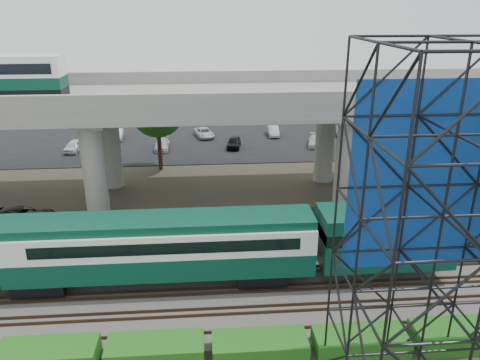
{
  "coord_description": "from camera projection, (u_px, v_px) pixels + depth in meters",
  "views": [
    {
      "loc": [
        -1.4,
        -22.53,
        16.09
      ],
      "look_at": [
        0.85,
        6.0,
        5.33
      ],
      "focal_mm": 35.0,
      "sensor_mm": 36.0,
      "label": 1
    }
  ],
  "objects": [
    {
      "name": "ground",
      "position": [
        233.0,
        304.0,
        26.79
      ],
      "size": [
        140.0,
        140.0,
        0.0
      ],
      "primitive_type": "plane",
      "color": "#474233",
      "rests_on": "ground"
    },
    {
      "name": "ballast_bed",
      "position": [
        231.0,
        283.0,
        28.62
      ],
      "size": [
        90.0,
        12.0,
        0.2
      ],
      "primitive_type": "cube",
      "color": "slate",
      "rests_on": "ground"
    },
    {
      "name": "service_road",
      "position": [
        225.0,
        223.0,
        36.58
      ],
      "size": [
        90.0,
        5.0,
        0.08
      ],
      "primitive_type": "cube",
      "color": "black",
      "rests_on": "ground"
    },
    {
      "name": "parking_lot",
      "position": [
        216.0,
        141.0,
        58.5
      ],
      "size": [
        90.0,
        18.0,
        0.08
      ],
      "primitive_type": "cube",
      "color": "black",
      "rests_on": "ground"
    },
    {
      "name": "harbor_water",
      "position": [
        212.0,
        106.0,
        79.04
      ],
      "size": [
        140.0,
        40.0,
        0.03
      ],
      "primitive_type": "cube",
      "color": "slate",
      "rests_on": "ground"
    },
    {
      "name": "rail_tracks",
      "position": [
        231.0,
        281.0,
        28.56
      ],
      "size": [
        90.0,
        9.52,
        0.16
      ],
      "color": "#472D1E",
      "rests_on": "ballast_bed"
    },
    {
      "name": "commuter_train",
      "position": [
        188.0,
        244.0,
        27.46
      ],
      "size": [
        29.3,
        3.06,
        4.3
      ],
      "color": "black",
      "rests_on": "rail_tracks"
    },
    {
      "name": "overpass",
      "position": [
        204.0,
        106.0,
        38.73
      ],
      "size": [
        80.0,
        12.0,
        12.4
      ],
      "color": "#9E9B93",
      "rests_on": "ground"
    },
    {
      "name": "scaffold_tower",
      "position": [
        476.0,
        252.0,
        17.34
      ],
      "size": [
        9.36,
        6.36,
        15.0
      ],
      "color": "black",
      "rests_on": "ground"
    },
    {
      "name": "hedge_strip",
      "position": [
        260.0,
        346.0,
        22.66
      ],
      "size": [
        34.6,
        1.8,
        1.2
      ],
      "color": "#145915",
      "rests_on": "ground"
    },
    {
      "name": "trees",
      "position": [
        166.0,
        137.0,
        39.57
      ],
      "size": [
        40.94,
        16.94,
        7.69
      ],
      "color": "#382314",
      "rests_on": "ground"
    },
    {
      "name": "suv",
      "position": [
        20.0,
        218.0,
        35.54
      ],
      "size": [
        5.83,
        2.94,
        1.58
      ],
      "primitive_type": "imported",
      "rotation": [
        0.0,
        0.0,
        1.51
      ],
      "color": "black",
      "rests_on": "service_road"
    },
    {
      "name": "parked_cars",
      "position": [
        233.0,
        137.0,
        58.12
      ],
      "size": [
        36.14,
        9.72,
        1.32
      ],
      "color": "silver",
      "rests_on": "parking_lot"
    }
  ]
}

